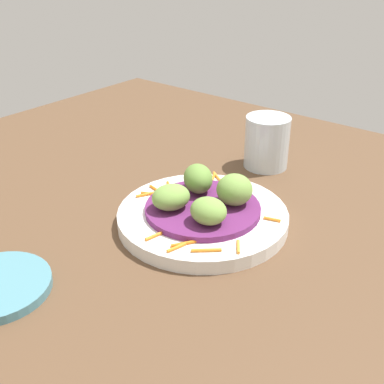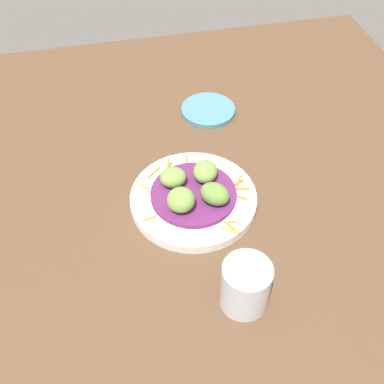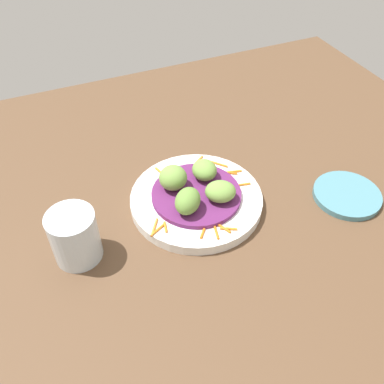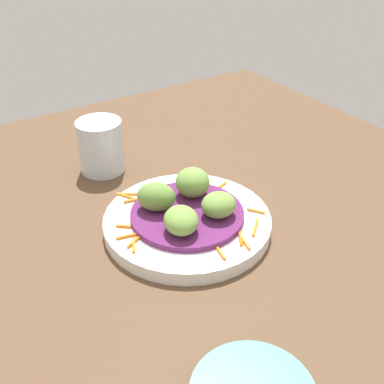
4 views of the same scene
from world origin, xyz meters
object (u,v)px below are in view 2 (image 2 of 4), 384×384
object	(u,v)px
guac_scoop_left	(173,177)
side_plate_small	(208,110)
main_plate	(193,199)
guac_scoop_center	(181,200)
guac_scoop_back	(205,171)
water_glass	(245,286)
guac_scoop_right	(215,194)

from	to	relation	value
guac_scoop_left	side_plate_small	distance (cm)	26.06
main_plate	guac_scoop_center	distance (cm)	5.81
guac_scoop_left	guac_scoop_center	bearing A→B (deg)	-88.13
guac_scoop_center	guac_scoop_back	xyz separation A→B (cm)	(5.85, 6.25, -0.47)
guac_scoop_left	water_glass	world-z (taller)	water_glass
guac_scoop_back	water_glass	size ratio (longest dim) A/B	0.60
side_plate_small	guac_scoop_right	bearing A→B (deg)	-102.02
guac_scoop_back	side_plate_small	world-z (taller)	guac_scoop_back
guac_scoop_center	water_glass	distance (cm)	19.30
guac_scoop_right	guac_scoop_back	bearing A→B (deg)	91.87
main_plate	guac_scoop_center	size ratio (longest dim) A/B	4.75
guac_scoop_right	guac_scoop_back	world-z (taller)	guac_scoop_right
guac_scoop_back	guac_scoop_right	bearing A→B (deg)	-88.13
main_plate	guac_scoop_right	xyz separation A→B (cm)	(3.12, -2.93, 3.78)
main_plate	guac_scoop_right	size ratio (longest dim) A/B	4.32
main_plate	guac_scoop_center	world-z (taller)	guac_scoop_center
guac_scoop_right	water_glass	distance (cm)	18.56
guac_scoop_left	guac_scoop_right	xyz separation A→B (cm)	(6.25, -5.85, 0.32)
guac_scoop_left	water_glass	xyz separation A→B (cm)	(6.14, -24.40, -0.06)
side_plate_small	water_glass	world-z (taller)	water_glass
guac_scoop_right	side_plate_small	bearing A→B (deg)	77.98
side_plate_small	guac_scoop_back	bearing A→B (deg)	-105.59
guac_scoop_center	side_plate_small	xyz separation A→B (cm)	(12.11, 28.69, -4.34)
guac_scoop_center	side_plate_small	distance (cm)	31.44
main_plate	water_glass	bearing A→B (deg)	-82.00
guac_scoop_center	water_glass	size ratio (longest dim) A/B	0.56
main_plate	water_glass	world-z (taller)	water_glass
guac_scoop_center	guac_scoop_right	bearing A→B (deg)	1.87
guac_scoop_center	guac_scoop_back	bearing A→B (deg)	46.87
guac_scoop_center	water_glass	xyz separation A→B (cm)	(5.94, -18.35, -0.52)
guac_scoop_center	guac_scoop_right	distance (cm)	6.05
guac_scoop_left	water_glass	size ratio (longest dim) A/B	0.55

